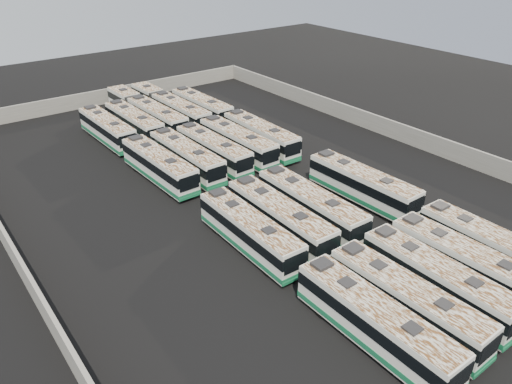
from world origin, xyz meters
name	(u,v)px	position (x,y,z in m)	size (l,w,h in m)	color
ground	(258,194)	(0.00, 0.00, 0.00)	(140.00, 140.00, 0.00)	black
perimeter_wall	(258,184)	(0.00, 0.00, 1.10)	(45.20, 73.20, 2.20)	slate
bus_front_far_left	(375,322)	(-6.34, -20.30, 1.71)	(2.63, 11.87, 3.34)	white
bus_front_left	(406,301)	(-3.12, -20.18, 1.68)	(2.63, 11.71, 3.29)	white
bus_front_center	(437,280)	(0.34, -20.10, 1.69)	(2.66, 11.74, 3.30)	white
bus_front_right	(467,265)	(3.60, -20.35, 1.72)	(2.81, 11.96, 3.36)	white
bus_front_far_right	(491,248)	(7.04, -20.22, 1.67)	(2.57, 11.65, 3.28)	white
bus_midfront_far_left	(250,231)	(-6.34, -7.17, 1.67)	(2.71, 11.63, 3.26)	white
bus_midfront_left	(280,218)	(-3.12, -7.07, 1.73)	(2.82, 12.03, 3.37)	white
bus_midfront_center	(311,206)	(0.36, -7.12, 1.74)	(2.83, 12.11, 3.40)	white
bus_midfront_far_right	(363,185)	(7.08, -7.12, 1.72)	(2.78, 12.01, 3.37)	white
bus_midback_far_left	(159,165)	(-6.34, 8.53, 1.70)	(2.79, 11.84, 3.32)	white
bus_midback_left	(187,157)	(-3.03, 8.64, 1.70)	(2.56, 11.80, 3.32)	white
bus_midback_center	(213,150)	(0.34, 8.61, 1.67)	(2.70, 11.64, 3.27)	white
bus_midback_right	(238,142)	(3.67, 8.67, 1.72)	(2.70, 11.95, 3.36)	white
bus_midback_far_right	(261,135)	(7.03, 8.75, 1.72)	(2.74, 11.96, 3.36)	white
bus_back_far_left	(107,129)	(-6.45, 21.86, 1.66)	(2.67, 11.57, 3.25)	white
bus_back_left	(134,123)	(-2.98, 21.72, 1.69)	(2.66, 11.76, 3.30)	white
bus_back_center	(146,111)	(0.17, 24.89, 1.69)	(2.95, 18.32, 3.31)	white
bus_back_right	(169,106)	(3.66, 24.84, 1.66)	(2.73, 17.95, 3.25)	white
bus_back_far_right	(202,107)	(7.02, 21.87, 1.68)	(2.70, 11.74, 3.29)	white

